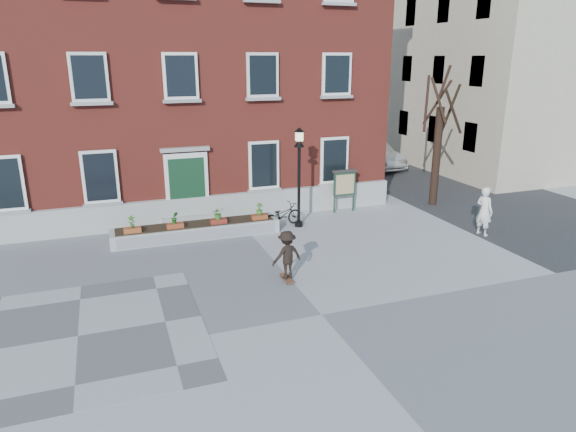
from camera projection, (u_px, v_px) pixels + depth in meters
name	position (u px, v px, depth m)	size (l,w,h in m)	color
ground	(322.00, 315.00, 13.48)	(100.00, 100.00, 0.00)	#9C9B9E
checker_patch	(78.00, 336.00, 12.43)	(6.00, 6.00, 0.01)	#565558
bicycle	(282.00, 215.00, 20.40)	(0.62, 1.77, 0.93)	black
parked_car	(373.00, 155.00, 31.20)	(1.68, 4.82, 1.59)	silver
bystander	(484.00, 211.00, 19.27)	(0.68, 0.45, 1.87)	silver
brick_building	(163.00, 61.00, 23.52)	(18.40, 10.85, 12.60)	maroon
planter_assembly	(197.00, 229.00, 19.19)	(6.20, 1.12, 1.15)	#BCBCB7
bare_tree	(438.00, 144.00, 22.75)	(1.83, 1.83, 6.16)	black
side_street	(451.00, 49.00, 34.98)	(15.20, 36.00, 14.50)	#363638
lamp_post	(299.00, 164.00, 19.77)	(0.40, 0.40, 3.93)	black
notice_board	(345.00, 184.00, 22.06)	(1.10, 0.16, 1.87)	#172F1F
skateboarder	(287.00, 255.00, 15.34)	(1.06, 0.78, 1.57)	brown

